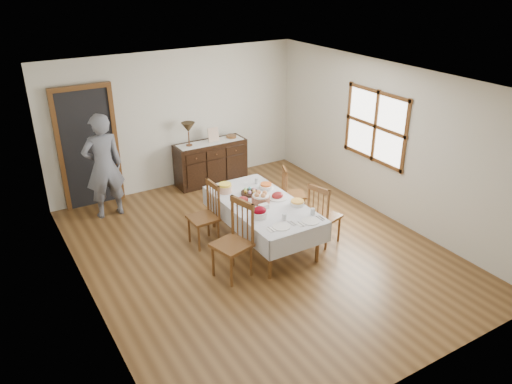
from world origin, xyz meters
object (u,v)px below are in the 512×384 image
dining_table (262,208)px  chair_left_far (206,214)px  person (103,163)px  table_lamp (188,128)px  chair_left_near (235,239)px  sideboard (211,162)px  chair_right_near (323,214)px  chair_right_far (291,192)px

dining_table → chair_left_far: chair_left_far is taller
person → table_lamp: bearing=-169.8°
chair_left_near → chair_left_far: chair_left_near is taller
chair_left_far → table_lamp: 2.30m
sideboard → table_lamp: table_lamp is taller
person → chair_right_near: bearing=132.6°
sideboard → chair_left_far: bearing=-118.1°
chair_right_near → dining_table: bearing=43.9°
person → chair_left_near: bearing=108.8°
chair_left_near → person: 2.93m
chair_left_far → person: bearing=-150.7°
dining_table → sideboard: sideboard is taller
chair_right_near → table_lamp: size_ratio=2.19×
chair_left_far → sideboard: 2.37m
dining_table → table_lamp: (-0.06, 2.55, 0.58)m
chair_left_far → table_lamp: (0.68, 2.09, 0.69)m
dining_table → chair_right_near: chair_right_near is taller
person → table_lamp: person is taller
chair_right_near → sideboard: size_ratio=0.72×
dining_table → chair_right_far: 1.08m
chair_right_near → chair_left_far: bearing=43.0°
chair_right_far → table_lamp: size_ratio=1.94×
chair_right_far → sideboard: (-0.53, 2.01, -0.03)m
chair_left_near → chair_right_near: size_ratio=1.10×
chair_left_far → chair_right_far: size_ratio=1.13×
chair_right_far → table_lamp: bearing=48.6°
chair_right_near → person: person is taller
chair_right_near → person: (-2.57, 2.67, 0.46)m
dining_table → sideboard: 2.59m
dining_table → chair_right_near: 0.93m
chair_right_near → chair_right_far: size_ratio=1.13×
chair_left_near → chair_left_far: bearing=163.4°
sideboard → chair_right_near: bearing=-82.2°
chair_left_far → table_lamp: size_ratio=2.18×
table_lamp → person: bearing=-168.5°
chair_right_near → chair_right_far: bearing=-22.2°
chair_left_near → person: person is taller
sideboard → table_lamp: 0.89m
dining_table → chair_left_near: (-0.77, -0.52, -0.05)m
chair_left_near → chair_left_far: (0.04, 0.99, -0.06)m
chair_left_near → chair_right_near: bearing=77.7°
chair_left_near → dining_table: bearing=109.8°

